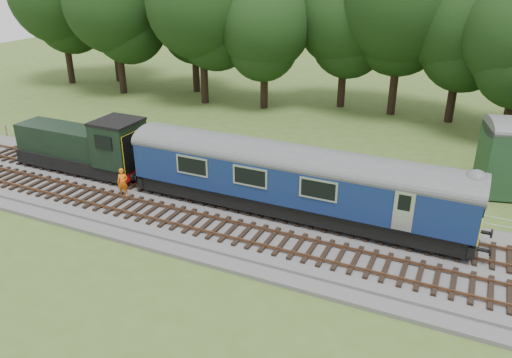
% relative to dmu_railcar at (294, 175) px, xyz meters
% --- Properties ---
extents(ground, '(120.00, 120.00, 0.00)m').
position_rel_dmu_railcar_xyz_m(ground, '(-4.90, -1.40, -2.61)').
color(ground, '#436023').
rests_on(ground, ground).
extents(ballast, '(70.00, 7.00, 0.35)m').
position_rel_dmu_railcar_xyz_m(ballast, '(-4.90, -1.40, -2.43)').
color(ballast, '#4C4C4F').
rests_on(ballast, ground).
extents(track_north, '(67.20, 2.40, 0.21)m').
position_rel_dmu_railcar_xyz_m(track_north, '(-4.90, -0.00, -2.19)').
color(track_north, black).
rests_on(track_north, ballast).
extents(track_south, '(67.20, 2.40, 0.21)m').
position_rel_dmu_railcar_xyz_m(track_south, '(-4.90, -3.00, -2.19)').
color(track_south, black).
rests_on(track_south, ballast).
extents(fence, '(64.00, 0.12, 1.00)m').
position_rel_dmu_railcar_xyz_m(fence, '(-4.90, 3.10, -2.61)').
color(fence, '#6B6054').
rests_on(fence, ground).
extents(tree_line, '(70.00, 8.00, 18.00)m').
position_rel_dmu_railcar_xyz_m(tree_line, '(-4.90, 20.60, -2.61)').
color(tree_line, black).
rests_on(tree_line, ground).
extents(dmu_railcar, '(18.05, 2.86, 3.88)m').
position_rel_dmu_railcar_xyz_m(dmu_railcar, '(0.00, 0.00, 0.00)').
color(dmu_railcar, black).
rests_on(dmu_railcar, ground).
extents(shunter_loco, '(8.91, 2.60, 3.38)m').
position_rel_dmu_railcar_xyz_m(shunter_loco, '(-13.93, 0.00, -0.63)').
color(shunter_loco, black).
rests_on(shunter_loco, ground).
extents(worker, '(0.72, 0.63, 1.65)m').
position_rel_dmu_railcar_xyz_m(worker, '(-9.58, -1.93, -1.43)').
color(worker, orange).
rests_on(worker, ballast).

